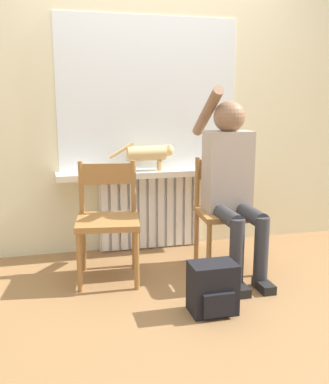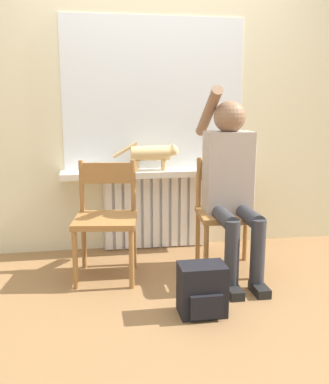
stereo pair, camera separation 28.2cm
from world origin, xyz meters
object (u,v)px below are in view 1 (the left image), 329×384
chair_left (108,218)px  chair_right (226,210)px  cat (149,153)px  backpack (213,288)px  person (232,178)px

chair_left → chair_right: 0.90m
cat → backpack: 1.38m
chair_right → backpack: 0.84m
chair_right → backpack: size_ratio=2.67×
person → cat: bearing=129.0°
person → cat: size_ratio=2.51×
chair_left → cat: bearing=58.8°
person → backpack: (-0.36, -0.60, -0.56)m
cat → backpack: cat is taller
chair_right → cat: 0.80m
person → chair_left: bearing=173.7°
chair_right → backpack: (-0.36, -0.70, -0.29)m
person → backpack: 0.90m
chair_left → cat: cat is taller
chair_left → backpack: 0.93m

